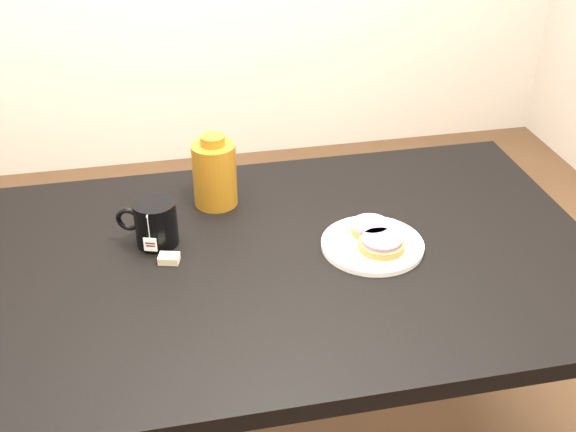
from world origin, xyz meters
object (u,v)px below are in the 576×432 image
Objects in this scene: bagel_front at (381,243)px; plate at (372,244)px; mug at (155,223)px; bagel_back at (371,228)px; teabag_pouch at (169,259)px; bagel_package at (215,173)px; table at (292,284)px.

plate is at bearing 115.58° from bagel_front.
bagel_front is 0.51m from mug.
teabag_pouch is at bearing -179.46° from bagel_back.
bagel_front reaches higher than plate.
bagel_front is at bearing -64.42° from plate.
bagel_package is at bearing 138.59° from bagel_front.
mug reaches higher than bagel_front.
bagel_package is (-0.14, 0.26, 0.17)m from table.
bagel_front reaches higher than table.
mug reaches higher than plate.
mug is (-0.30, 0.11, 0.14)m from table.
bagel_front is 3.31× the size of teabag_pouch.
bagel_back is 0.07m from bagel_front.
bagel_package is (0.13, 0.23, 0.08)m from teabag_pouch.
bagel_front is at bearing -10.34° from table.
bagel_back is 0.82× the size of mug.
bagel_back reaches higher than plate.
table is 0.21m from plate.
bagel_package is at bearing 63.40° from mug.
bagel_back is 0.67× the size of bagel_package.
mug is (-0.49, 0.08, 0.03)m from bagel_back.
bagel_package is at bearing 145.21° from bagel_back.
bagel_package reaches higher than teabag_pouch.
bagel_front is (0.01, -0.03, 0.02)m from plate.
bagel_back is 0.83× the size of bagel_front.
teabag_pouch is at bearing 172.49° from bagel_front.
bagel_front is (0.20, -0.04, 0.11)m from table.
bagel_back is 2.76× the size of teabag_pouch.
table is at bearing -61.76° from bagel_package.
teabag_pouch is (-0.47, -0.00, -0.02)m from bagel_back.
mug is at bearing 166.07° from plate.
plate is 1.26× the size of bagel_package.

